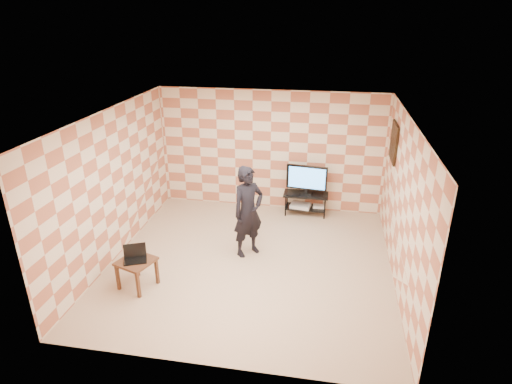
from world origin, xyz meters
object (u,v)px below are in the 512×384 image
tv (307,178)px  person (248,212)px  tv_stand (306,199)px  side_table (136,265)px

tv → person: bearing=-116.8°
tv_stand → tv: size_ratio=1.09×
tv → side_table: bearing=-128.2°
tv_stand → person: 2.15m
side_table → tv: bearing=51.8°
person → side_table: bearing=174.9°
side_table → person: size_ratio=0.39×
tv → person: size_ratio=0.52×
side_table → person: bearing=40.4°
tv → side_table: tv is taller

